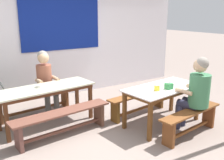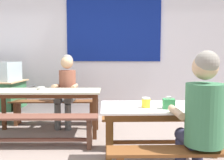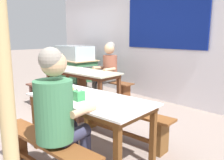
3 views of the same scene
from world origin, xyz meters
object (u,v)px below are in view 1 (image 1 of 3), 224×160
dining_table_far (46,91)px  soup_bowl (39,86)px  bench_far_front (63,119)px  bench_near_back (139,100)px  person_near_front (196,90)px  bench_far_back (34,100)px  bench_near_front (191,119)px  tissue_box (169,86)px  dining_table_near (163,91)px  person_center_facing (46,78)px  condiment_jar (157,88)px

dining_table_far → soup_bowl: size_ratio=14.38×
bench_far_front → bench_near_back: (1.67, 0.07, -0.01)m
person_near_front → bench_far_back: bearing=132.9°
bench_near_front → tissue_box: bearing=100.4°
dining_table_far → bench_far_back: 0.70m
person_near_front → soup_bowl: (-2.15, 1.72, -0.02)m
bench_far_back → tissue_box: 2.70m
bench_near_back → bench_near_front: 1.22m
tissue_box → soup_bowl: 2.32m
bench_far_back → tissue_box: tissue_box is taller
dining_table_far → bench_far_front: bearing=-84.1°
bench_near_front → soup_bowl: 2.71m
bench_far_back → bench_far_front: size_ratio=0.94×
bench_far_front → dining_table_near: bearing=-17.0°
bench_near_back → bench_near_front: bearing=-83.1°
person_near_front → bench_near_front: bearing=-157.0°
bench_far_front → person_center_facing: person_center_facing is taller
soup_bowl → bench_near_back: bearing=-17.7°
bench_far_front → bench_near_back: size_ratio=1.15×
bench_far_front → person_center_facing: 1.25m
dining_table_far → bench_far_front: dining_table_far is taller
dining_table_far → person_near_front: size_ratio=1.35×
dining_table_near → dining_table_far: bearing=147.8°
bench_far_back → bench_far_front: same height
condiment_jar → tissue_box: bearing=-10.5°
bench_far_front → bench_far_back: bearing=95.9°
dining_table_far → dining_table_near: size_ratio=1.14×
person_center_facing → tissue_box: 2.45m
bench_far_back → condiment_jar: 2.51m
person_center_facing → condiment_jar: size_ratio=11.91×
dining_table_near → bench_near_front: (0.07, -0.61, -0.35)m
bench_near_back → person_near_front: bearing=-74.4°
dining_table_near → bench_far_front: size_ratio=0.90×
bench_far_front → tissue_box: tissue_box is taller
person_center_facing → tissue_box: bearing=-48.8°
dining_table_near → bench_near_back: size_ratio=1.04×
person_center_facing → condiment_jar: bearing=-52.6°
dining_table_far → condiment_jar: 2.00m
bench_far_front → condiment_jar: size_ratio=16.08×
bench_far_front → soup_bowl: size_ratio=13.93×
bench_far_front → person_near_front: (1.99, -1.07, 0.46)m
bench_far_back → person_center_facing: size_ratio=1.27×
dining_table_near → condiment_jar: bearing=-158.2°
dining_table_far → bench_far_front: (0.06, -0.61, -0.34)m
person_center_facing → soup_bowl: bearing=-119.4°
soup_bowl → dining_table_near: bearing=-31.9°
dining_table_near → soup_bowl: 2.25m
dining_table_near → bench_far_back: bearing=137.0°
bench_near_front → tissue_box: tissue_box is taller
bench_near_front → condiment_jar: size_ratio=12.93×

